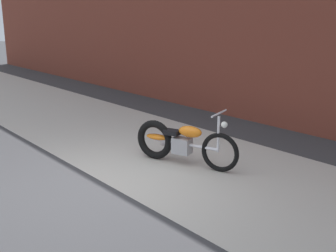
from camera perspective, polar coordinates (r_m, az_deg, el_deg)
ground_plane at (r=6.64m, az=-8.42°, el=-7.94°), size 80.00×80.00×0.00m
sidewalk_slab at (r=7.63m, az=2.78°, el=-4.68°), size 36.00×3.50×0.01m
motorcycle_orange at (r=7.35m, az=1.40°, el=-2.20°), size 1.93×0.87×1.03m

